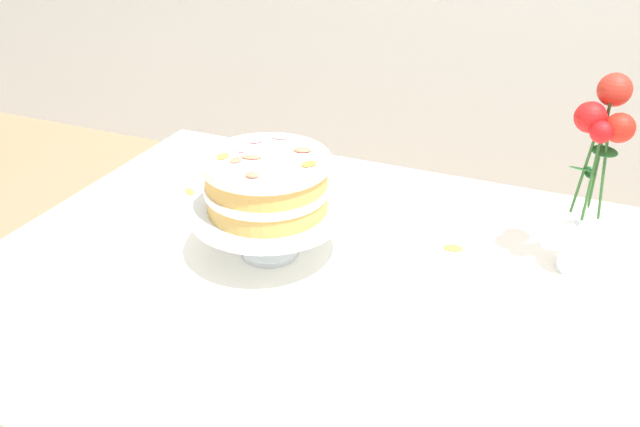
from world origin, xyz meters
name	(u,v)px	position (x,y,z in m)	size (l,w,h in m)	color
dining_table	(349,332)	(0.00, -0.03, 0.65)	(1.40, 1.00, 0.74)	white
linen_napkin	(270,253)	(-0.18, 0.02, 0.74)	(0.32, 0.32, 0.00)	white
cake_stand	(268,216)	(-0.18, 0.02, 0.82)	(0.29, 0.29, 0.10)	silver
layer_cake	(267,183)	(-0.18, 0.02, 0.89)	(0.23, 0.23, 0.11)	tan
flower_vase	(591,186)	(0.35, 0.20, 0.91)	(0.10, 0.10, 0.36)	silver
loose_petal_0	(190,191)	(-0.47, 0.18, 0.74)	(0.04, 0.02, 0.01)	yellow
loose_petal_1	(453,248)	(0.14, 0.18, 0.74)	(0.04, 0.02, 0.01)	yellow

